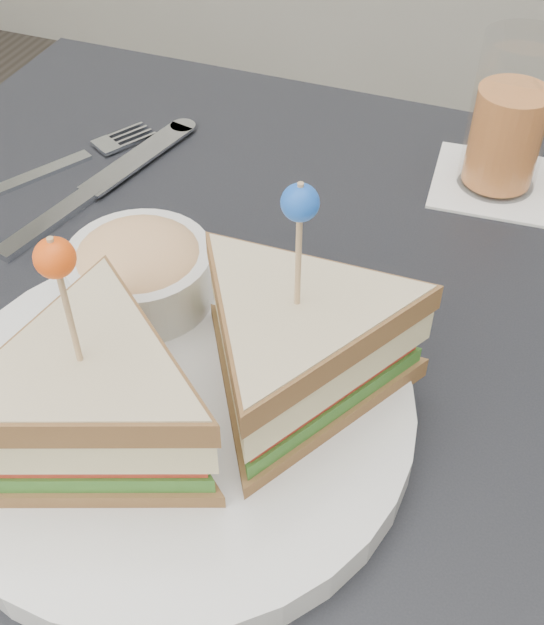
{
  "coord_description": "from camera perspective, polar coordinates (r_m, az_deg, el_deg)",
  "views": [
    {
      "loc": [
        0.14,
        -0.33,
        1.15
      ],
      "look_at": [
        0.01,
        0.01,
        0.8
      ],
      "focal_mm": 45.0,
      "sensor_mm": 36.0,
      "label": 1
    }
  ],
  "objects": [
    {
      "name": "drink_set",
      "position": [
        0.7,
        16.83,
        13.02
      ],
      "size": [
        0.11,
        0.11,
        0.14
      ],
      "rotation": [
        0.0,
        0.0,
        0.07
      ],
      "color": "white",
      "rests_on": "table"
    },
    {
      "name": "cutlery_fork",
      "position": [
        0.75,
        -14.48,
        10.65
      ],
      "size": [
        0.11,
        0.18,
        0.01
      ],
      "rotation": [
        0.0,
        0.0,
        -0.51
      ],
      "color": "silver",
      "rests_on": "table"
    },
    {
      "name": "table",
      "position": [
        0.59,
        -1.26,
        -9.2
      ],
      "size": [
        0.8,
        0.8,
        0.75
      ],
      "color": "black",
      "rests_on": "ground"
    },
    {
      "name": "cutlery_knife",
      "position": [
        0.71,
        -12.67,
        8.84
      ],
      "size": [
        0.07,
        0.24,
        0.01
      ],
      "rotation": [
        0.0,
        0.0,
        -0.22
      ],
      "color": "#B6BAC2",
      "rests_on": "table"
    },
    {
      "name": "plate_meal",
      "position": [
        0.47,
        -6.36,
        -4.24
      ],
      "size": [
        0.36,
        0.34,
        0.18
      ],
      "rotation": [
        0.0,
        0.0,
        -0.16
      ],
      "color": "white",
      "rests_on": "table"
    }
  ]
}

